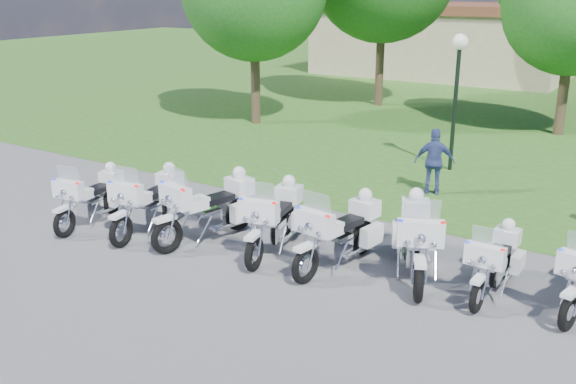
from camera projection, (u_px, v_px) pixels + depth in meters
The scene contains 12 objects.
ground at pixel (252, 250), 13.22m from camera, with size 100.00×100.00×0.00m, color #57575C.
grass_lawn at pixel (541, 84), 34.84m from camera, with size 100.00×48.00×0.01m, color #31551B.
motorcycle_0 at pixel (92, 196), 14.53m from camera, with size 0.99×2.28×1.54m.
motorcycle_1 at pixel (150, 200), 14.06m from camera, with size 1.04×2.49×1.68m.
motorcycle_2 at pixel (210, 206), 13.56m from camera, with size 1.25×2.61×1.78m.
motorcycle_3 at pixel (275, 218), 13.00m from camera, with size 1.14×2.51×1.70m.
motorcycle_4 at pixel (341, 231), 12.29m from camera, with size 1.07×2.51×1.69m.
motorcycle_5 at pixel (417, 238), 11.89m from camera, with size 1.54×2.46×1.77m.
motorcycle_6 at pixel (495, 261), 11.24m from camera, with size 0.72×2.15×1.45m.
lamp_post at pixel (458, 68), 17.98m from camera, with size 0.44×0.44×3.91m.
building_west at pixel (444, 39), 38.08m from camera, with size 14.56×8.32×4.10m.
bystander_c at pixel (435, 162), 16.47m from camera, with size 1.01×0.42×1.73m, color #394789.
Camera 1 is at (7.20, -9.87, 5.24)m, focal length 40.00 mm.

